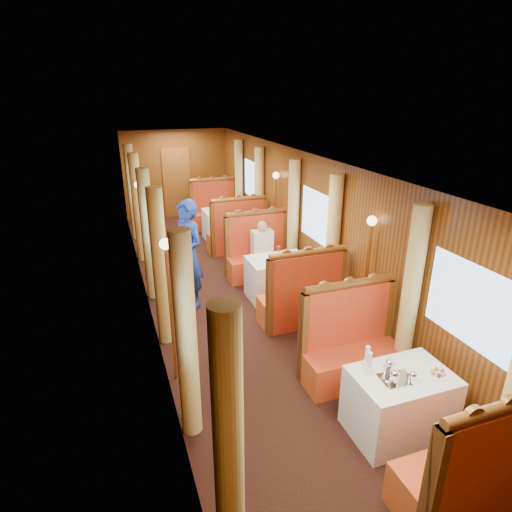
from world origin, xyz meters
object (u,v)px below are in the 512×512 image
banquette_near_fwd (473,474)px  teapot_right (412,379)px  table_near (399,403)px  rose_vase_mid (279,250)px  banquette_far_aft (215,212)px  banquette_far_fwd (237,234)px  table_mid (277,278)px  steward (188,255)px  tea_tray (397,379)px  banquette_mid_fwd (302,300)px  teapot_back (389,367)px  banquette_mid_aft (258,256)px  table_far (225,224)px  teapot_left (394,379)px  fruit_plate (438,373)px  passenger (263,245)px  rose_vase_far (225,203)px  banquette_near_aft (350,349)px

banquette_near_fwd → teapot_right: banquette_near_fwd is taller
table_near → teapot_right: size_ratio=7.73×
table_near → rose_vase_mid: bearing=89.9°
rose_vase_mid → banquette_far_aft: bearing=90.0°
banquette_far_fwd → table_mid: bearing=-90.0°
banquette_far_fwd → steward: size_ratio=0.71×
tea_tray → rose_vase_mid: (0.13, 3.53, 0.17)m
steward → banquette_mid_fwd: bearing=26.9°
teapot_back → banquette_mid_aft: bearing=88.2°
table_far → teapot_right: size_ratio=7.73×
teapot_left → rose_vase_mid: rose_vase_mid is taller
fruit_plate → banquette_mid_fwd: bearing=97.4°
banquette_near_fwd → banquette_mid_aft: size_ratio=1.00×
table_near → fruit_plate: bearing=-19.7°
teapot_right → banquette_mid_aft: bearing=106.3°
banquette_near_fwd → banquette_far_aft: size_ratio=1.00×
banquette_mid_fwd → tea_tray: size_ratio=3.94×
teapot_back → steward: (-1.43, 3.64, 0.14)m
rose_vase_mid → banquette_near_fwd: bearing=-90.0°
rose_vase_mid → passenger: 0.82m
steward → passenger: size_ratio=2.49×
teapot_right → rose_vase_far: bearing=106.3°
tea_tray → passenger: size_ratio=0.45×
banquette_mid_aft → rose_vase_mid: (0.00, -1.03, 0.50)m
teapot_left → fruit_plate: (0.53, -0.03, -0.04)m
banquette_mid_aft → tea_tray: (-0.12, -4.56, 0.33)m
passenger → teapot_right: bearing=-90.2°
banquette_near_fwd → passenger: 5.31m
rose_vase_mid → rose_vase_far: size_ratio=1.00×
banquette_mid_fwd → banquette_far_fwd: bearing=90.0°
banquette_mid_aft → tea_tray: 4.58m
banquette_near_fwd → banquette_mid_fwd: (0.00, 3.50, 0.00)m
banquette_near_fwd → table_far: size_ratio=1.28×
table_near → teapot_right: teapot_right is taller
table_mid → steward: (-1.55, 0.23, 0.57)m
banquette_far_fwd → teapot_back: (-0.12, -5.90, 0.39)m
teapot_right → teapot_back: 0.26m
banquette_near_fwd → banquette_near_aft: same height
fruit_plate → teapot_back: bearing=155.4°
table_near → teapot_back: bearing=144.1°
teapot_back → tea_tray: bearing=-89.1°
table_near → banquette_mid_aft: banquette_mid_aft is taller
banquette_near_aft → teapot_left: 1.19m
rose_vase_far → banquette_mid_aft: bearing=-90.1°
teapot_right → table_near: bearing=101.4°
banquette_far_aft → teapot_right: bearing=-90.1°
banquette_mid_fwd → tea_tray: (-0.12, -2.54, 0.33)m
table_mid → teapot_right: teapot_right is taller
table_mid → teapot_right: size_ratio=7.73×
banquette_mid_aft → tea_tray: banquette_mid_aft is taller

